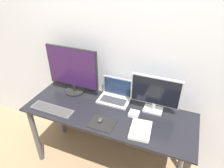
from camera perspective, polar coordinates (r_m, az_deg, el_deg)
name	(u,v)px	position (r m, az deg, el deg)	size (l,w,h in m)	color
wall_back	(122,52)	(2.00, 2.91, 8.99)	(7.00, 0.05, 2.50)	silver
desk	(108,123)	(2.05, -1.05, -11.03)	(1.66, 0.60, 0.78)	black
monitor_left	(73,70)	(2.13, -11.22, 3.88)	(0.58, 0.21, 0.52)	black
monitor_right	(155,93)	(1.89, 12.23, -2.63)	(0.46, 0.13, 0.37)	#B2B2B7
laptop	(115,95)	(2.09, 0.97, -3.02)	(0.32, 0.22, 0.22)	#ADADB2
keyboard	(52,109)	(2.05, -16.75, -6.95)	(0.44, 0.13, 0.02)	#4C4C51
mousepad	(102,124)	(1.83, -2.77, -11.21)	(0.23, 0.18, 0.00)	black
mouse	(100,120)	(1.84, -3.35, -10.20)	(0.04, 0.06, 0.03)	#333333
book	(141,130)	(1.77, 8.15, -12.88)	(0.20, 0.25, 0.03)	silver
power_brick	(134,114)	(1.91, 6.29, -8.46)	(0.09, 0.08, 0.04)	white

